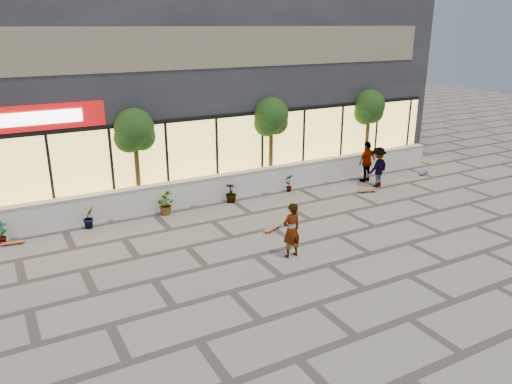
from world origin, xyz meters
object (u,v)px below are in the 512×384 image
tree_east (369,109)px  skateboard_center (272,228)px  tree_mideast (271,119)px  skater_right_near (367,162)px  skater_center (291,230)px  tree_midwest (135,133)px  skateboard_right_near (368,191)px  skater_right_far (378,167)px  skateboard_left (13,243)px  skateboard_right_far (424,173)px

tree_east → skateboard_center: bearing=-150.6°
tree_mideast → skater_right_near: bearing=-22.6°
tree_east → skater_center: bearing=-142.5°
tree_midwest → skateboard_right_near: 10.00m
skateboard_center → tree_midwest: bearing=100.9°
skater_right_far → skateboard_left: bearing=-17.0°
skater_right_far → skater_center: bearing=16.9°
skateboard_left → tree_midwest: bearing=25.7°
tree_east → skater_right_near: size_ratio=2.09×
skater_center → skateboard_right_near: 7.30m
skater_right_near → skateboard_center: bearing=10.4°
tree_mideast → tree_east: size_ratio=1.00×
skater_right_far → skateboard_right_near: (-0.91, -0.46, -0.81)m
tree_midwest → tree_mideast: bearing=0.0°
skater_right_near → skateboard_left: size_ratio=2.53×
skater_center → skateboard_center: skater_center is taller
tree_east → skater_right_far: 3.60m
skater_center → skateboard_right_far: 11.42m
skater_center → skater_right_near: bearing=-151.4°
skateboard_center → skateboard_right_near: size_ratio=0.97×
skater_right_far → skateboard_left: (-14.71, 1.02, -0.82)m
tree_midwest → skateboard_left: bearing=-162.3°
tree_east → tree_midwest: bearing=180.0°
skater_right_near → skater_right_far: bearing=70.9°
tree_east → skater_right_near: bearing=-129.6°
skateboard_center → skateboard_right_near: bearing=-9.9°
skateboard_right_near → skater_center: bearing=-135.4°
skater_right_near → skater_right_far: skater_right_near is taller
skater_center → skater_right_near: (7.26, 4.94, 0.06)m
tree_midwest → skateboard_right_far: size_ratio=4.81×
tree_mideast → skateboard_right_far: tree_mideast is taller
skater_right_near → skateboard_right_far: skater_right_near is taller
tree_mideast → skateboard_right_far: (7.30, -2.17, -2.91)m
skateboard_center → tree_east: bearing=3.9°
tree_east → skateboard_center: (-8.12, -4.58, -2.90)m
skater_center → skateboard_left: skater_center is taller
tree_midwest → tree_east: 11.50m
tree_mideast → tree_east: (5.50, 0.00, 0.00)m
tree_mideast → skater_right_near: size_ratio=2.09×
tree_midwest → tree_mideast: 6.00m
skater_right_near → skateboard_left: skater_right_near is taller
skateboard_left → skateboard_right_near: skateboard_right_near is taller
skater_right_far → tree_midwest: bearing=-27.2°
skateboard_left → skateboard_right_far: 18.02m
tree_east → skater_right_near: 3.01m
skater_right_far → skateboard_center: (-6.62, -2.05, -0.81)m
skateboard_right_far → tree_mideast: bearing=142.5°
skater_right_far → skateboard_right_near: bearing=13.9°
tree_mideast → skateboard_center: 6.02m
tree_mideast → skateboard_left: size_ratio=5.28×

